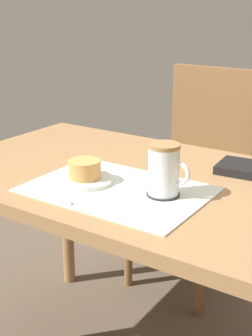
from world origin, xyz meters
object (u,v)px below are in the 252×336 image
Objects in this scene: wooden_chair at (197,170)px; small_book at (250,169)px; dining_table at (150,203)px; pastry at (85,169)px; coffee_mug at (165,169)px; pastry_plate at (85,180)px.

wooden_chair reaches higher than small_book.
dining_table is 0.30m from small_book.
wooden_chair is 0.84m from pastry.
coffee_mug is at bearing -117.33° from small_book.
pastry is 0.48m from small_book.
coffee_mug is at bearing 9.17° from pastry_plate.
wooden_chair reaches higher than coffee_mug.
dining_table is 0.22m from pastry.
pastry reaches higher than small_book.
coffee_mug is (0.10, -0.10, 0.15)m from dining_table.
small_book is at bearing 43.32° from pastry.
pastry is at bearing -170.83° from coffee_mug.
small_book is at bearing 131.41° from wooden_chair.
wooden_chair is 0.64m from small_book.
small_book is at bearing 41.40° from dining_table.
dining_table is 14.59× the size of pastry.
wooden_chair is at bearing 92.33° from pastry_plate.
dining_table is 7.12× the size of small_book.
pastry is at bearing 0.00° from pastry_plate.
coffee_mug is at bearing 111.38° from wooden_chair.
pastry_plate is (-0.13, -0.13, 0.09)m from dining_table.
wooden_chair is at bearing 108.63° from coffee_mug.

